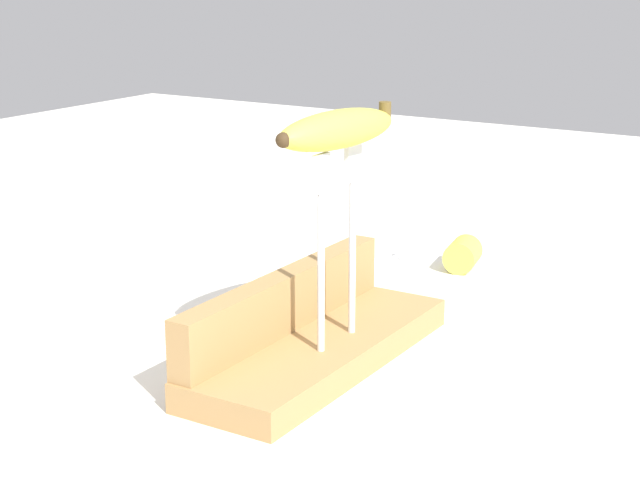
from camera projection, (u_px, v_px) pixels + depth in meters
name	position (u px, v px, depth m)	size (l,w,h in m)	color
ground_plane	(320.00, 364.00, 1.03)	(3.00, 3.00, 0.00)	white
wooden_board	(320.00, 351.00, 1.02)	(0.34, 0.11, 0.03)	#A87F4C
board_backstop	(283.00, 302.00, 1.03)	(0.33, 0.03, 0.06)	#A87F4C
fork_stand_center	(337.00, 229.00, 0.98)	(0.08, 0.01, 0.19)	silver
banana_raised_center	(338.00, 129.00, 0.95)	(0.16, 0.07, 0.04)	#DBD147
fork_fallen_far	(373.00, 258.00, 1.37)	(0.17, 0.13, 0.01)	silver
banana_chunk_near	(463.00, 254.00, 1.33)	(0.06, 0.05, 0.04)	#DBD147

